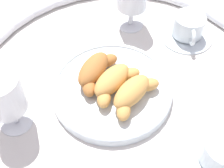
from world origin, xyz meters
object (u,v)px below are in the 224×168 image
Objects in this scene: coffee_cup_near at (222,154)px; juice_glass_left at (3,95)px; croissant_small at (113,81)px; pastry_plate at (112,89)px; croissant_extra at (133,93)px; coffee_cup_far at (188,28)px; croissant_large at (95,70)px.

juice_glass_left is (0.22, -0.34, 0.07)m from coffee_cup_near.
pastry_plate is at bearing -83.27° from croissant_small.
coffee_cup_far is at bearing -169.62° from croissant_extra.
pastry_plate is 1.87× the size of juice_glass_left.
croissant_large is at bearing -11.29° from coffee_cup_far.
croissant_large is 0.96× the size of croissant_small.
croissant_large is 0.27m from coffee_cup_far.
croissant_extra is 0.25m from juice_glass_left.
coffee_cup_near is at bearing 47.19° from coffee_cup_far.
croissant_large is 0.96× the size of coffee_cup_far.
croissant_small is 1.00× the size of croissant_extra.
croissant_extra is at bearing -83.17° from coffee_cup_near.
croissant_large reaches higher than pastry_plate.
juice_glass_left reaches higher than coffee_cup_near.
croissant_extra is at bearing 98.58° from croissant_small.
croissant_extra is 1.00× the size of coffee_cup_near.
pastry_plate is 1.92× the size of croissant_small.
pastry_plate is at bearing 98.04° from croissant_large.
coffee_cup_near is (-0.02, 0.20, -0.02)m from croissant_extra.
coffee_cup_near is 1.00× the size of coffee_cup_far.
croissant_small is 0.25m from coffee_cup_near.
croissant_small is 1.00× the size of coffee_cup_near.
pastry_plate is 0.26m from coffee_cup_far.
croissant_extra is (-0.01, 0.10, 0.00)m from croissant_large.
coffee_cup_far is (-0.26, 0.01, 0.01)m from pastry_plate.
juice_glass_left is (0.45, -0.09, 0.07)m from coffee_cup_far.
coffee_cup_near is (-0.04, 0.30, -0.02)m from croissant_large.
croissant_large is at bearing -82.69° from coffee_cup_near.
juice_glass_left reaches higher than coffee_cup_far.
croissant_extra is 0.20m from coffee_cup_near.
juice_glass_left is at bearing -11.56° from croissant_large.
juice_glass_left is at bearing -56.38° from coffee_cup_near.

